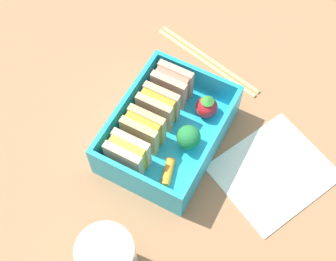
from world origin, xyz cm
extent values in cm
cube|color=#946A47|center=(0.00, 0.00, -1.00)|extent=(120.00, 120.00, 2.00)
cube|color=#1FA4C7|center=(0.00, 0.00, 0.60)|extent=(17.40, 12.90, 1.20)
cube|color=#1FA4C7|center=(0.00, 6.15, 3.53)|extent=(17.40, 0.60, 4.67)
cube|color=#1FA4C7|center=(0.00, -6.15, 3.53)|extent=(17.40, 0.60, 4.67)
cube|color=#1FA4C7|center=(-8.40, 0.00, 3.53)|extent=(0.60, 11.70, 4.67)
cube|color=#1FA4C7|center=(8.40, 0.00, 3.53)|extent=(0.60, 11.70, 4.67)
cube|color=#DEB689|center=(-6.84, 2.50, 3.76)|extent=(0.99, 5.00, 5.12)
cube|color=yellow|center=(-5.85, 2.50, 3.76)|extent=(0.99, 4.60, 4.71)
cube|color=#DEB689|center=(-4.86, 2.50, 3.76)|extent=(0.99, 5.00, 5.12)
cube|color=tan|center=(-2.94, 2.50, 3.76)|extent=(0.99, 5.00, 5.12)
cube|color=orange|center=(-1.95, 2.50, 3.76)|extent=(0.99, 4.60, 4.71)
cube|color=tan|center=(-0.96, 2.50, 3.76)|extent=(0.99, 5.00, 5.12)
cube|color=tan|center=(0.96, 2.50, 3.76)|extent=(0.99, 5.00, 5.12)
cube|color=orange|center=(1.95, 2.50, 3.76)|extent=(0.99, 4.60, 4.71)
cube|color=tan|center=(2.94, 2.50, 3.76)|extent=(0.99, 5.00, 5.12)
cube|color=tan|center=(4.86, 2.50, 3.76)|extent=(0.99, 5.00, 5.12)
cube|color=#D87259|center=(5.85, 2.50, 3.76)|extent=(0.99, 4.60, 4.71)
cube|color=tan|center=(6.84, 2.50, 3.76)|extent=(0.99, 5.00, 5.12)
cylinder|color=orange|center=(-4.83, -2.59, 1.81)|extent=(3.84, 2.13, 1.21)
cylinder|color=#91BD61|center=(0.33, -2.94, 1.82)|extent=(1.32, 1.32, 1.23)
sphere|color=#237A3A|center=(0.33, -2.94, 3.52)|extent=(3.09, 3.09, 3.09)
sphere|color=red|center=(5.54, -2.87, 2.68)|extent=(2.97, 2.97, 2.97)
cone|color=#388A31|center=(5.54, -2.87, 4.47)|extent=(1.78, 1.78, 0.60)
cylinder|color=tan|center=(14.04, 1.20, 0.35)|extent=(4.93, 17.76, 0.70)
cylinder|color=tan|center=(14.89, 0.99, 0.35)|extent=(4.93, 17.76, 0.70)
cube|color=silver|center=(2.25, -14.23, 0.20)|extent=(17.55, 16.63, 0.40)
camera|label=1|loc=(-25.88, -13.76, 55.35)|focal=50.00mm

